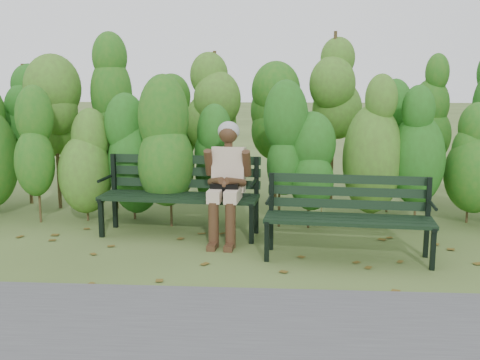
{
  "coord_description": "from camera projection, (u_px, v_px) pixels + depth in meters",
  "views": [
    {
      "loc": [
        0.41,
        -5.63,
        1.83
      ],
      "look_at": [
        0.0,
        0.35,
        0.75
      ],
      "focal_mm": 42.0,
      "sensor_mm": 36.0,
      "label": 1
    }
  ],
  "objects": [
    {
      "name": "seated_woman",
      "position": [
        227.0,
        174.0,
        6.37
      ],
      "size": [
        0.55,
        0.8,
        1.36
      ],
      "color": "#D0AF96",
      "rests_on": "ground"
    },
    {
      "name": "bench_left",
      "position": [
        181.0,
        188.0,
        6.68
      ],
      "size": [
        1.9,
        0.75,
        0.93
      ],
      "color": "black",
      "rests_on": "ground"
    },
    {
      "name": "footpath",
      "position": [
        214.0,
        358.0,
        3.72
      ],
      "size": [
        60.0,
        2.5,
        0.01
      ],
      "primitive_type": "cube",
      "color": "#474749",
      "rests_on": "ground"
    },
    {
      "name": "bench_right",
      "position": [
        348.0,
        210.0,
        5.78
      ],
      "size": [
        1.74,
        0.71,
        0.85
      ],
      "color": "black",
      "rests_on": "ground"
    },
    {
      "name": "leaf_litter",
      "position": [
        241.0,
        263.0,
        5.65
      ],
      "size": [
        5.48,
        2.25,
        0.01
      ],
      "color": "brown",
      "rests_on": "ground"
    },
    {
      "name": "hedge_band",
      "position": [
        248.0,
        123.0,
        7.49
      ],
      "size": [
        11.04,
        1.67,
        2.42
      ],
      "color": "#47381E",
      "rests_on": "ground"
    },
    {
      "name": "ground",
      "position": [
        238.0,
        256.0,
        5.88
      ],
      "size": [
        80.0,
        80.0,
        0.0
      ],
      "primitive_type": "plane",
      "color": "#475A28"
    }
  ]
}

